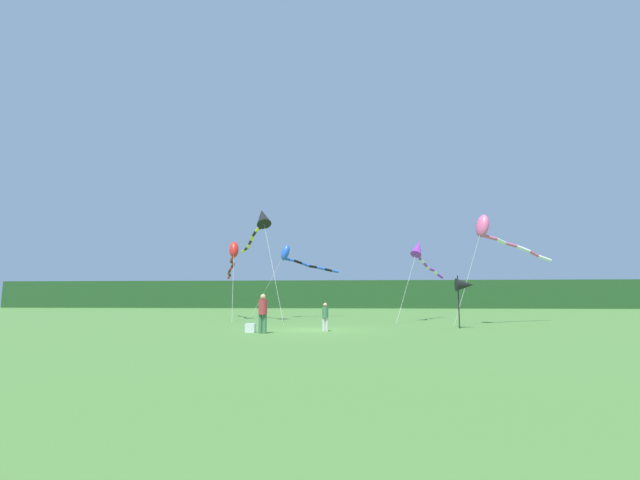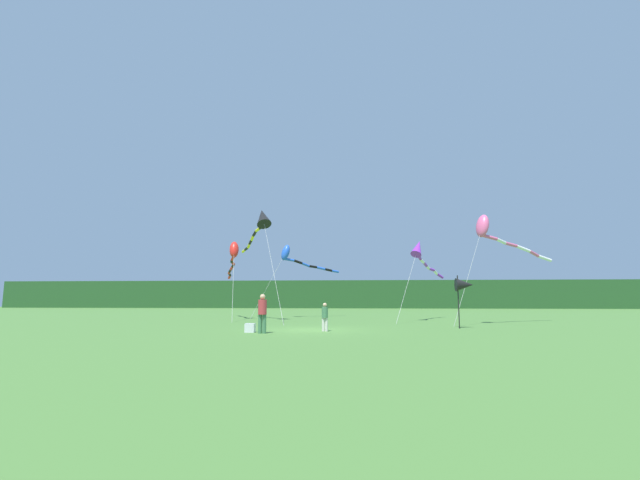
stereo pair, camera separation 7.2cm
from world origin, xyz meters
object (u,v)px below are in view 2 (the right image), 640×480
kite_red (233,255)px  kite_blue (294,257)px  kite_rainbow (493,232)px  banner_flag_pole (464,285)px  person_child (325,315)px  kite_purple (421,253)px  kite_black (261,221)px  person_adult (262,311)px  cooler_box (250,328)px

kite_red → kite_blue: kite_blue is taller
kite_rainbow → banner_flag_pole: bearing=-127.2°
person_child → kite_red: kite_red is taller
person_child → kite_purple: kite_purple is taller
banner_flag_pole → kite_black: size_ratio=0.29×
kite_purple → kite_black: 11.54m
person_adult → kite_rainbow: 15.36m
banner_flag_pole → kite_rainbow: size_ratio=0.35×
cooler_box → kite_blue: bearing=90.5°
kite_red → kite_black: bearing=-40.0°
person_child → cooler_box: (-3.39, -0.89, -0.54)m
person_child → banner_flag_pole: size_ratio=0.49×
banner_flag_pole → kite_rainbow: bearing=52.8°
banner_flag_pole → kite_black: (-12.35, 6.48, 4.77)m
banner_flag_pole → cooler_box: bearing=-162.3°
kite_red → person_adult: bearing=-68.1°
cooler_box → banner_flag_pole: bearing=17.7°
person_child → kite_purple: bearing=58.3°
person_adult → cooler_box: (-0.67, 0.53, -0.77)m
person_adult → kite_rainbow: (12.61, 7.47, 4.58)m
kite_rainbow → kite_blue: bearing=149.8°
person_adult → kite_red: 14.05m
kite_blue → kite_red: bearing=-147.2°
person_child → kite_black: 12.09m
kite_black → kite_rainbow: bearing=-10.9°
person_child → kite_black: (-5.17, 8.96, 6.26)m
banner_flag_pole → kite_red: kite_red is taller
cooler_box → kite_rainbow: (13.28, 6.94, 5.35)m
person_adult → cooler_box: bearing=141.8°
kite_blue → kite_rainbow: bearing=-30.2°
kite_blue → kite_black: 5.58m
banner_flag_pole → kite_blue: 15.85m
banner_flag_pole → kite_black: kite_black is taller
kite_purple → kite_blue: (-9.62, 4.00, 0.20)m
kite_purple → kite_black: bearing=-175.4°
kite_blue → kite_black: bearing=-108.6°
kite_black → cooler_box: bearing=-79.8°
person_adult → kite_rainbow: kite_rainbow is taller
kite_black → kite_purple: bearing=4.6°
kite_blue → kite_black: kite_black is taller
person_child → kite_rainbow: bearing=31.5°
person_child → banner_flag_pole: 7.74m
person_child → kite_black: size_ratio=0.14×
cooler_box → banner_flag_pole: banner_flag_pole is taller
kite_red → kite_black: kite_black is taller
banner_flag_pole → kite_rainbow: 5.58m
kite_black → kite_red: bearing=140.0°
kite_black → banner_flag_pole: bearing=-27.7°
kite_purple → banner_flag_pole: bearing=-81.7°
person_adult → kite_rainbow: size_ratio=0.22×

